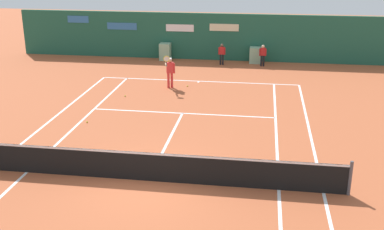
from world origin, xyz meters
name	(u,v)px	position (x,y,z in m)	size (l,w,h in m)	color
ground_plane	(152,172)	(0.00, 0.58, 0.00)	(80.00, 80.00, 0.01)	#B25633
tennis_net	(148,166)	(0.00, 0.00, 0.51)	(12.10, 0.10, 1.07)	#4C4C51
sponsor_back_wall	(210,38)	(-0.01, 16.97, 1.41)	(25.00, 1.02, 2.93)	#1E5642
player_on_baseline	(170,70)	(-1.28, 10.22, 0.94)	(0.49, 0.77, 1.79)	red
ball_kid_centre_post	(263,54)	(3.34, 15.66, 0.75)	(0.43, 0.19, 1.30)	black
ball_kid_right_post	(222,53)	(0.87, 15.66, 0.74)	(0.43, 0.18, 1.29)	black
tennis_ball_near_service_line	(125,96)	(-3.15, 8.40, 0.03)	(0.07, 0.07, 0.07)	#CCE033
tennis_ball_by_sideline	(187,86)	(-0.45, 10.57, 0.03)	(0.07, 0.07, 0.07)	#CCE033
tennis_ball_mid_court	(87,122)	(-3.69, 4.66, 0.03)	(0.07, 0.07, 0.07)	#CCE033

